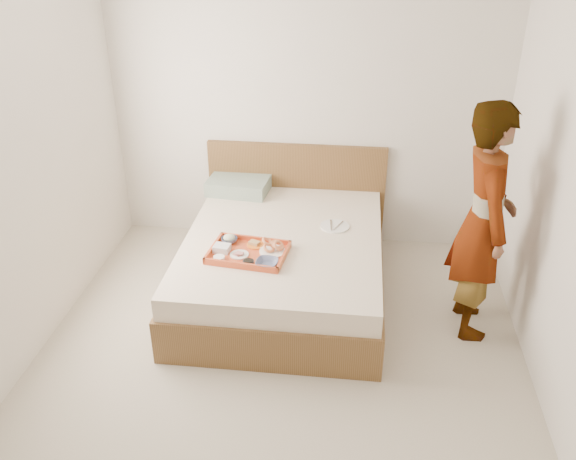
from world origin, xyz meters
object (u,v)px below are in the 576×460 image
Objects in this scene: bed at (283,265)px; dinner_plate at (335,226)px; person at (483,222)px; tray at (248,252)px.

dinner_plate reaches higher than bed.
bed is at bearing 76.35° from person.
dinner_plate is (0.63, 0.53, -0.02)m from tray.
tray reaches higher than dinner_plate.
tray is 1.72m from person.
tray is at bearing -125.90° from bed.
bed is 8.37× the size of dinner_plate.
tray is 0.32× the size of person.
person reaches higher than bed.
person is at bearing -9.85° from bed.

